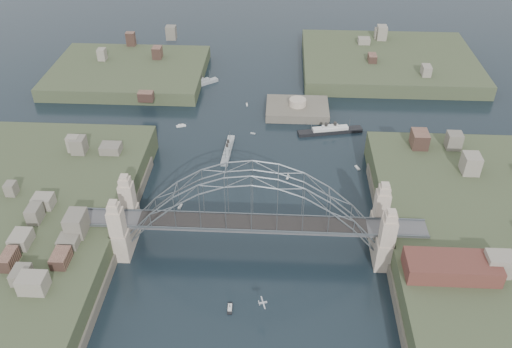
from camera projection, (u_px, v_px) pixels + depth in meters
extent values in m
plane|color=black|center=(252.00, 248.00, 133.18)|extent=(500.00, 500.00, 0.00)
cube|color=#4D4D50|center=(252.00, 224.00, 128.50)|extent=(84.00, 6.00, 0.70)
cube|color=slate|center=(251.00, 231.00, 125.75)|extent=(84.00, 0.25, 0.50)
cube|color=slate|center=(253.00, 214.00, 130.60)|extent=(84.00, 0.25, 0.50)
cube|color=black|center=(252.00, 222.00, 128.18)|extent=(55.20, 5.20, 0.35)
cube|color=tan|center=(118.00, 231.00, 125.29)|extent=(3.40, 3.40, 17.70)
cube|color=tan|center=(129.00, 204.00, 133.39)|extent=(3.40, 3.40, 17.70)
cube|color=tan|center=(386.00, 240.00, 122.61)|extent=(3.40, 3.40, 17.70)
cube|color=tan|center=(380.00, 212.00, 130.71)|extent=(3.40, 3.40, 17.70)
cube|color=tan|center=(126.00, 232.00, 132.18)|extent=(4.08, 13.80, 8.00)
cube|color=tan|center=(381.00, 241.00, 129.50)|extent=(4.08, 13.80, 8.00)
cube|color=#384228|center=(25.00, 234.00, 134.48)|extent=(50.00, 90.00, 12.00)
cube|color=#565043|center=(113.00, 240.00, 134.11)|extent=(6.00, 70.00, 4.00)
cube|color=#384228|center=(488.00, 251.00, 129.55)|extent=(50.00, 90.00, 12.00)
cube|color=#565043|center=(395.00, 250.00, 131.09)|extent=(6.00, 70.00, 4.00)
cube|color=#384228|center=(129.00, 77.00, 212.12)|extent=(60.00, 45.00, 9.00)
cube|color=#384228|center=(388.00, 66.00, 219.65)|extent=(70.00, 55.00, 9.50)
cube|color=#565043|center=(297.00, 114.00, 189.62)|extent=(22.00, 16.00, 7.00)
cylinder|color=tan|center=(298.00, 102.00, 186.87)|extent=(6.00, 6.00, 2.40)
cube|color=#592D26|center=(452.00, 267.00, 114.13)|extent=(20.00, 8.00, 4.00)
cube|color=#4D4D50|center=(434.00, 348.00, 108.45)|extent=(4.00, 22.00, 1.40)
cube|color=#9BA2A4|center=(228.00, 151.00, 168.62)|extent=(3.04, 16.60, 1.47)
cube|color=#9BA2A4|center=(228.00, 148.00, 167.97)|extent=(2.11, 9.15, 1.10)
cube|color=#9BA2A4|center=(228.00, 146.00, 167.49)|extent=(1.42, 4.18, 0.73)
cylinder|color=black|center=(227.00, 146.00, 166.18)|extent=(0.79, 0.79, 1.47)
cylinder|color=black|center=(228.00, 142.00, 168.04)|extent=(0.79, 0.79, 1.47)
cylinder|color=slate|center=(225.00, 153.00, 163.23)|extent=(0.15, 0.15, 3.67)
cylinder|color=slate|center=(230.00, 136.00, 171.21)|extent=(0.15, 0.15, 3.67)
cube|color=#9BA2A4|center=(199.00, 85.00, 206.48)|extent=(14.14, 11.75, 1.62)
cube|color=#9BA2A4|center=(199.00, 82.00, 205.76)|extent=(8.05, 6.81, 1.22)
cube|color=#9BA2A4|center=(199.00, 80.00, 205.23)|extent=(3.95, 3.46, 0.81)
cylinder|color=black|center=(196.00, 79.00, 204.29)|extent=(0.80, 0.80, 1.62)
cylinder|color=black|center=(201.00, 77.00, 205.34)|extent=(0.80, 0.80, 1.62)
cylinder|color=slate|center=(188.00, 82.00, 202.67)|extent=(0.16, 0.16, 4.05)
cylinder|color=slate|center=(209.00, 76.00, 207.20)|extent=(0.16, 0.16, 4.05)
cube|color=black|center=(330.00, 132.00, 177.94)|extent=(22.00, 7.50, 1.59)
cube|color=silver|center=(330.00, 129.00, 177.24)|extent=(12.22, 4.71, 1.19)
cube|color=silver|center=(330.00, 126.00, 176.72)|extent=(5.69, 2.75, 0.79)
cylinder|color=black|center=(326.00, 125.00, 176.11)|extent=(1.07, 1.07, 1.59)
cylinder|color=black|center=(335.00, 124.00, 176.51)|extent=(1.07, 1.07, 1.59)
cylinder|color=slate|center=(311.00, 127.00, 175.58)|extent=(0.16, 0.16, 3.97)
cylinder|color=slate|center=(350.00, 124.00, 177.27)|extent=(0.16, 0.16, 3.97)
cube|color=silver|center=(263.00, 303.00, 112.88)|extent=(1.79, 0.79, 0.31)
cube|color=silver|center=(263.00, 303.00, 112.84)|extent=(1.25, 3.48, 0.07)
cube|color=silver|center=(259.00, 303.00, 112.62)|extent=(0.47, 1.11, 0.39)
cube|color=silver|center=(180.00, 207.00, 146.26)|extent=(1.11, 2.30, 0.45)
cube|color=silver|center=(288.00, 178.00, 157.24)|extent=(1.17, 1.89, 0.45)
cylinder|color=slate|center=(288.00, 175.00, 156.63)|extent=(0.08, 0.08, 2.20)
cone|color=silver|center=(288.00, 175.00, 156.63)|extent=(1.36, 1.51, 1.92)
cube|color=silver|center=(230.00, 309.00, 117.37)|extent=(1.16, 3.22, 0.45)
cube|color=silver|center=(230.00, 307.00, 117.13)|extent=(0.96, 1.94, 0.40)
cylinder|color=black|center=(230.00, 306.00, 116.87)|extent=(0.16, 0.16, 0.70)
cube|color=silver|center=(357.00, 168.00, 161.28)|extent=(1.60, 2.38, 0.45)
cube|color=silver|center=(181.00, 126.00, 181.51)|extent=(3.43, 2.06, 0.45)
cube|color=silver|center=(181.00, 125.00, 181.28)|extent=(2.14, 1.49, 0.40)
cylinder|color=black|center=(181.00, 124.00, 181.01)|extent=(0.16, 0.16, 0.70)
cube|color=silver|center=(253.00, 134.00, 177.51)|extent=(1.74, 1.04, 0.45)
cube|color=silver|center=(247.00, 105.00, 193.81)|extent=(0.91, 1.99, 0.45)
cube|color=silver|center=(247.00, 104.00, 193.58)|extent=(0.70, 1.22, 0.40)
cylinder|color=black|center=(247.00, 103.00, 193.31)|extent=(0.16, 0.16, 0.70)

